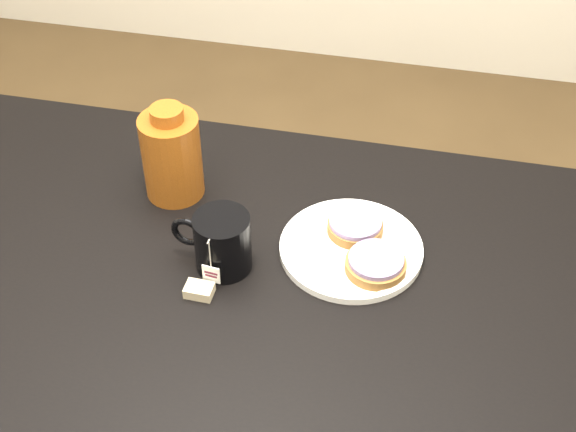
{
  "coord_description": "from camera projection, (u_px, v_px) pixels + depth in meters",
  "views": [
    {
      "loc": [
        0.3,
        -0.83,
        1.71
      ],
      "look_at": [
        0.09,
        0.14,
        0.81
      ],
      "focal_mm": 50.0,
      "sensor_mm": 36.0,
      "label": 1
    }
  ],
  "objects": [
    {
      "name": "table",
      "position": [
        216.0,
        325.0,
        1.34
      ],
      "size": [
        1.4,
        0.9,
        0.75
      ],
      "color": "black",
      "rests_on": "ground_plane"
    },
    {
      "name": "bagel_package",
      "position": [
        172.0,
        155.0,
        1.42
      ],
      "size": [
        0.11,
        0.11,
        0.18
      ],
      "rotation": [
        0.0,
        0.0,
        0.05
      ],
      "color": "#612C0C",
      "rests_on": "table"
    },
    {
      "name": "bagel_back",
      "position": [
        355.0,
        225.0,
        1.37
      ],
      "size": [
        0.12,
        0.12,
        0.03
      ],
      "color": "brown",
      "rests_on": "plate"
    },
    {
      "name": "bagel_front",
      "position": [
        376.0,
        264.0,
        1.3
      ],
      "size": [
        0.14,
        0.14,
        0.03
      ],
      "color": "brown",
      "rests_on": "plate"
    },
    {
      "name": "teabag_pouch",
      "position": [
        199.0,
        290.0,
        1.28
      ],
      "size": [
        0.05,
        0.03,
        0.02
      ],
      "primitive_type": "cube",
      "rotation": [
        0.0,
        0.0,
        -0.02
      ],
      "color": "#C6B793",
      "rests_on": "table"
    },
    {
      "name": "mug",
      "position": [
        221.0,
        242.0,
        1.3
      ],
      "size": [
        0.14,
        0.1,
        0.1
      ],
      "rotation": [
        0.0,
        0.0,
        -0.11
      ],
      "color": "black",
      "rests_on": "table"
    },
    {
      "name": "plate",
      "position": [
        351.0,
        248.0,
        1.35
      ],
      "size": [
        0.24,
        0.24,
        0.02
      ],
      "color": "white",
      "rests_on": "table"
    }
  ]
}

